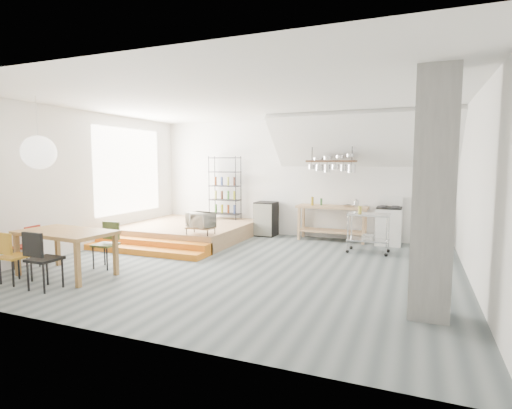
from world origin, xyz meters
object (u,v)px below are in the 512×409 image
at_px(dining_table, 66,236).
at_px(mini_fridge, 266,219).
at_px(rolling_cart, 368,228).
at_px(stove, 389,225).

bearing_deg(dining_table, mini_fridge, 73.27).
bearing_deg(rolling_cart, dining_table, -138.93).
xyz_separation_m(stove, dining_table, (-5.16, -4.99, 0.24)).
distance_m(stove, dining_table, 7.18).
distance_m(stove, mini_fridge, 3.24).
xyz_separation_m(dining_table, rolling_cart, (4.79, 3.88, -0.15)).
height_order(stove, rolling_cart, stove).
relative_size(rolling_cart, mini_fridge, 0.98).
distance_m(dining_table, rolling_cart, 6.17).
xyz_separation_m(dining_table, mini_fridge, (1.92, 5.04, -0.25)).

